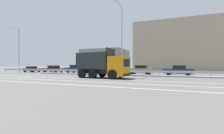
{
  "coord_description": "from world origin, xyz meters",
  "views": [
    {
      "loc": [
        6.65,
        -18.25,
        1.54
      ],
      "look_at": [
        -0.44,
        0.4,
        1.28
      ],
      "focal_mm": 24.0,
      "sensor_mm": 36.0,
      "label": 1
    }
  ],
  "objects_px": {
    "dump_truck": "(108,67)",
    "parked_car_0": "(32,69)",
    "parked_car_2": "(77,69)",
    "parked_car_5": "(178,70)",
    "parked_car_4": "(141,70)",
    "median_road_sign": "(87,66)",
    "parked_car_3": "(108,70)",
    "street_lamp_0": "(18,48)",
    "street_lamp_1": "(121,37)",
    "parked_car_1": "(53,69)"
  },
  "relations": [
    {
      "from": "street_lamp_0",
      "to": "parked_car_1",
      "type": "distance_m",
      "value": 7.73
    },
    {
      "from": "dump_truck",
      "to": "street_lamp_1",
      "type": "height_order",
      "value": "street_lamp_1"
    },
    {
      "from": "parked_car_1",
      "to": "parked_car_3",
      "type": "relative_size",
      "value": 0.9
    },
    {
      "from": "median_road_sign",
      "to": "parked_car_0",
      "type": "height_order",
      "value": "median_road_sign"
    },
    {
      "from": "parked_car_3",
      "to": "parked_car_4",
      "type": "xyz_separation_m",
      "value": [
        5.86,
        -0.28,
        0.07
      ]
    },
    {
      "from": "dump_truck",
      "to": "median_road_sign",
      "type": "distance_m",
      "value": 7.21
    },
    {
      "from": "parked_car_4",
      "to": "street_lamp_0",
      "type": "bearing_deg",
      "value": 99.53
    },
    {
      "from": "parked_car_4",
      "to": "parked_car_5",
      "type": "distance_m",
      "value": 5.56
    },
    {
      "from": "parked_car_0",
      "to": "parked_car_4",
      "type": "distance_m",
      "value": 23.66
    },
    {
      "from": "street_lamp_0",
      "to": "parked_car_2",
      "type": "relative_size",
      "value": 1.93
    },
    {
      "from": "parked_car_4",
      "to": "parked_car_2",
      "type": "bearing_deg",
      "value": 90.34
    },
    {
      "from": "parked_car_3",
      "to": "parked_car_0",
      "type": "bearing_deg",
      "value": 89.14
    },
    {
      "from": "median_road_sign",
      "to": "parked_car_2",
      "type": "height_order",
      "value": "median_road_sign"
    },
    {
      "from": "median_road_sign",
      "to": "parked_car_4",
      "type": "height_order",
      "value": "median_road_sign"
    },
    {
      "from": "street_lamp_1",
      "to": "median_road_sign",
      "type": "bearing_deg",
      "value": 177.01
    },
    {
      "from": "parked_car_3",
      "to": "parked_car_4",
      "type": "relative_size",
      "value": 1.14
    },
    {
      "from": "street_lamp_0",
      "to": "parked_car_4",
      "type": "relative_size",
      "value": 2.12
    },
    {
      "from": "street_lamp_0",
      "to": "median_road_sign",
      "type": "bearing_deg",
      "value": 0.22
    },
    {
      "from": "street_lamp_1",
      "to": "parked_car_2",
      "type": "xyz_separation_m",
      "value": [
        -10.19,
        3.8,
        -4.79
      ]
    },
    {
      "from": "parked_car_2",
      "to": "parked_car_3",
      "type": "xyz_separation_m",
      "value": [
        6.47,
        0.02,
        -0.08
      ]
    },
    {
      "from": "street_lamp_0",
      "to": "parked_car_2",
      "type": "distance_m",
      "value": 12.35
    },
    {
      "from": "street_lamp_1",
      "to": "parked_car_5",
      "type": "relative_size",
      "value": 2.42
    },
    {
      "from": "median_road_sign",
      "to": "parked_car_3",
      "type": "xyz_separation_m",
      "value": [
        2.18,
        3.51,
        -0.62
      ]
    },
    {
      "from": "dump_truck",
      "to": "parked_car_2",
      "type": "relative_size",
      "value": 1.45
    },
    {
      "from": "parked_car_5",
      "to": "street_lamp_1",
      "type": "bearing_deg",
      "value": 117.42
    },
    {
      "from": "parked_car_0",
      "to": "parked_car_3",
      "type": "bearing_deg",
      "value": 92.51
    },
    {
      "from": "parked_car_0",
      "to": "parked_car_1",
      "type": "distance_m",
      "value": 5.65
    },
    {
      "from": "parked_car_2",
      "to": "parked_car_5",
      "type": "xyz_separation_m",
      "value": [
        17.89,
        -0.47,
        -0.03
      ]
    },
    {
      "from": "dump_truck",
      "to": "parked_car_1",
      "type": "xyz_separation_m",
      "value": [
        -15.56,
        8.16,
        -0.57
      ]
    },
    {
      "from": "parked_car_0",
      "to": "parked_car_2",
      "type": "xyz_separation_m",
      "value": [
        11.33,
        0.18,
        0.13
      ]
    },
    {
      "from": "street_lamp_1",
      "to": "parked_car_2",
      "type": "bearing_deg",
      "value": 159.56
    },
    {
      "from": "parked_car_4",
      "to": "parked_car_5",
      "type": "bearing_deg",
      "value": -90.65
    },
    {
      "from": "parked_car_1",
      "to": "parked_car_4",
      "type": "height_order",
      "value": "parked_car_4"
    },
    {
      "from": "street_lamp_1",
      "to": "parked_car_5",
      "type": "bearing_deg",
      "value": 23.35
    },
    {
      "from": "parked_car_1",
      "to": "parked_car_5",
      "type": "distance_m",
      "value": 23.58
    },
    {
      "from": "median_road_sign",
      "to": "parked_car_4",
      "type": "bearing_deg",
      "value": 21.88
    },
    {
      "from": "dump_truck",
      "to": "parked_car_2",
      "type": "bearing_deg",
      "value": -124.64
    },
    {
      "from": "median_road_sign",
      "to": "parked_car_4",
      "type": "distance_m",
      "value": 8.68
    },
    {
      "from": "median_road_sign",
      "to": "parked_car_5",
      "type": "relative_size",
      "value": 0.59
    },
    {
      "from": "median_road_sign",
      "to": "parked_car_2",
      "type": "relative_size",
      "value": 0.55
    },
    {
      "from": "median_road_sign",
      "to": "street_lamp_0",
      "type": "relative_size",
      "value": 0.28
    },
    {
      "from": "parked_car_1",
      "to": "parked_car_3",
      "type": "distance_m",
      "value": 12.16
    },
    {
      "from": "parked_car_5",
      "to": "parked_car_2",
      "type": "bearing_deg",
      "value": 92.56
    },
    {
      "from": "street_lamp_0",
      "to": "parked_car_4",
      "type": "height_order",
      "value": "street_lamp_0"
    },
    {
      "from": "street_lamp_0",
      "to": "parked_car_2",
      "type": "height_order",
      "value": "street_lamp_0"
    },
    {
      "from": "parked_car_4",
      "to": "parked_car_3",
      "type": "bearing_deg",
      "value": 88.81
    },
    {
      "from": "dump_truck",
      "to": "parked_car_0",
      "type": "relative_size",
      "value": 1.65
    },
    {
      "from": "dump_truck",
      "to": "parked_car_2",
      "type": "xyz_separation_m",
      "value": [
        -9.88,
        8.05,
        -0.51
      ]
    },
    {
      "from": "dump_truck",
      "to": "parked_car_0",
      "type": "distance_m",
      "value": 22.63
    },
    {
      "from": "parked_car_0",
      "to": "parked_car_1",
      "type": "bearing_deg",
      "value": 94.72
    }
  ]
}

